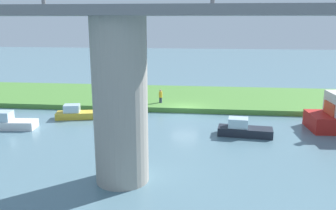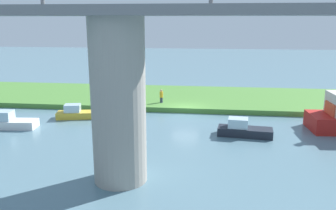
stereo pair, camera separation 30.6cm
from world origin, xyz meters
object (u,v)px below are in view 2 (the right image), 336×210
at_px(mooring_post, 105,98).
at_px(skiff_small, 77,113).
at_px(bridge_pylon, 118,102).
at_px(person_on_bank, 161,96).
at_px(motorboat_red, 8,122).
at_px(houseboat_blue, 243,130).

xyz_separation_m(mooring_post, skiff_small, (1.31, 4.49, -0.46)).
distance_m(bridge_pylon, skiff_small, 14.80).
bearing_deg(skiff_small, person_on_bank, -144.68).
relative_size(motorboat_red, houseboat_blue, 1.04).
height_order(motorboat_red, houseboat_blue, motorboat_red).
distance_m(person_on_bank, houseboat_blue, 11.44).
height_order(person_on_bank, motorboat_red, person_on_bank).
xyz_separation_m(mooring_post, houseboat_blue, (-13.55, 7.86, -0.43)).
bearing_deg(skiff_small, bridge_pylon, 120.81).
bearing_deg(motorboat_red, houseboat_blue, -179.14).
height_order(bridge_pylon, mooring_post, bridge_pylon).
distance_m(person_on_bank, mooring_post, 5.90).
relative_size(motorboat_red, skiff_small, 1.10).
bearing_deg(mooring_post, bridge_pylon, 109.67).
bearing_deg(person_on_bank, motorboat_red, 36.59).
height_order(person_on_bank, houseboat_blue, person_on_bank).
bearing_deg(bridge_pylon, skiff_small, -59.19).
bearing_deg(mooring_post, motorboat_red, 54.05).
relative_size(bridge_pylon, skiff_small, 2.21).
xyz_separation_m(bridge_pylon, mooring_post, (5.97, -16.71, -3.62)).
relative_size(person_on_bank, motorboat_red, 0.31).
xyz_separation_m(person_on_bank, mooring_post, (5.86, 0.59, -0.27)).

